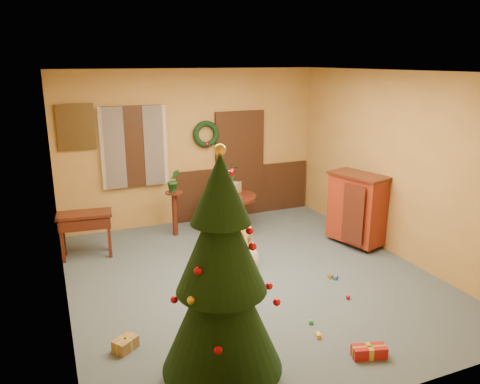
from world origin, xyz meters
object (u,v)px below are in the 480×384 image
writing_desk (85,224)px  sideboard (357,207)px  christmas_tree (221,279)px  dining_table (229,206)px  chair_near (230,229)px

writing_desk → sideboard: bearing=-16.1°
christmas_tree → sideboard: 4.20m
dining_table → sideboard: bearing=-39.4°
christmas_tree → sideboard: christmas_tree is taller
dining_table → chair_near: chair_near is taller
christmas_tree → writing_desk: size_ratio=2.72×
writing_desk → dining_table: bearing=4.5°
dining_table → chair_near: bearing=-110.8°
chair_near → sideboard: 2.22m
chair_near → writing_desk: (-2.06, 1.03, 0.03)m
dining_table → sideboard: size_ratio=0.80×
chair_near → christmas_tree: christmas_tree is taller
chair_near → christmas_tree: 2.98m
chair_near → sideboard: (2.21, -0.20, 0.13)m
dining_table → christmas_tree: 4.29m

